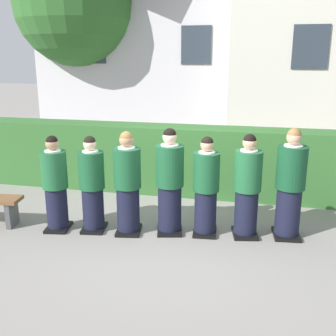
# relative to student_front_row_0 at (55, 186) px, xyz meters

# --- Properties ---
(ground_plane) EXTENTS (60.00, 60.00, 0.00)m
(ground_plane) POSITION_rel_student_front_row_0_xyz_m (1.74, 0.27, -0.72)
(ground_plane) COLOR gray
(student_front_row_0) EXTENTS (0.42, 0.51, 1.52)m
(student_front_row_0) POSITION_rel_student_front_row_0_xyz_m (0.00, 0.00, 0.00)
(student_front_row_0) COLOR black
(student_front_row_0) RESTS_ON ground
(student_front_row_1) EXTENTS (0.41, 0.48, 1.52)m
(student_front_row_1) POSITION_rel_student_front_row_0_xyz_m (0.57, 0.10, -0.00)
(student_front_row_1) COLOR black
(student_front_row_1) RESTS_ON ground
(student_front_row_2) EXTENTS (0.44, 0.52, 1.61)m
(student_front_row_2) POSITION_rel_student_front_row_0_xyz_m (1.14, 0.14, 0.04)
(student_front_row_2) COLOR black
(student_front_row_2) RESTS_ON ground
(student_front_row_3) EXTENTS (0.48, 0.55, 1.65)m
(student_front_row_3) POSITION_rel_student_front_row_0_xyz_m (1.76, 0.30, 0.06)
(student_front_row_3) COLOR black
(student_front_row_3) RESTS_ON ground
(student_front_row_4) EXTENTS (0.40, 0.47, 1.54)m
(student_front_row_4) POSITION_rel_student_front_row_0_xyz_m (2.32, 0.36, 0.01)
(student_front_row_4) COLOR black
(student_front_row_4) RESTS_ON ground
(student_front_row_5) EXTENTS (0.45, 0.54, 1.59)m
(student_front_row_5) POSITION_rel_student_front_row_0_xyz_m (2.93, 0.43, 0.03)
(student_front_row_5) COLOR black
(student_front_row_5) RESTS_ON ground
(student_front_row_6) EXTENTS (0.44, 0.52, 1.69)m
(student_front_row_6) POSITION_rel_student_front_row_0_xyz_m (3.55, 0.54, 0.08)
(student_front_row_6) COLOR black
(student_front_row_6) RESTS_ON ground
(hedge) EXTENTS (9.82, 0.70, 1.35)m
(hedge) POSITION_rel_student_front_row_0_xyz_m (1.74, 2.21, -0.05)
(hedge) COLOR #33662D
(hedge) RESTS_ON ground
(school_building_main) EXTENTS (7.81, 4.74, 7.01)m
(school_building_main) POSITION_rel_student_front_row_0_xyz_m (-0.58, 9.21, 2.88)
(school_building_main) COLOR silver
(school_building_main) RESTS_ON ground
(oak_tree_left) EXTENTS (3.88, 3.88, 6.18)m
(oak_tree_left) POSITION_rel_student_front_row_0_xyz_m (-2.81, 7.19, 3.51)
(oak_tree_left) COLOR brown
(oak_tree_left) RESTS_ON ground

